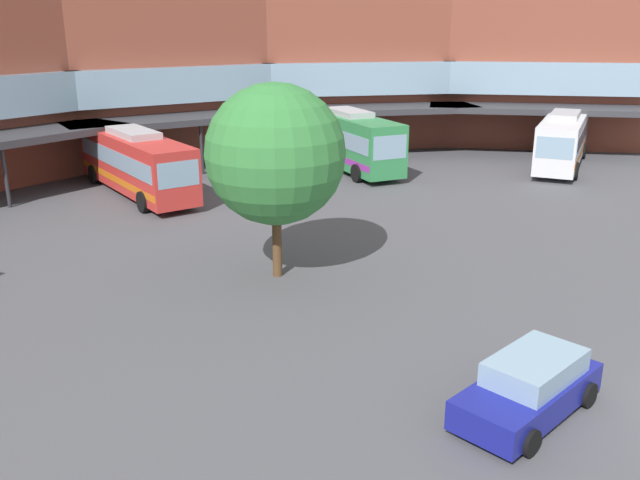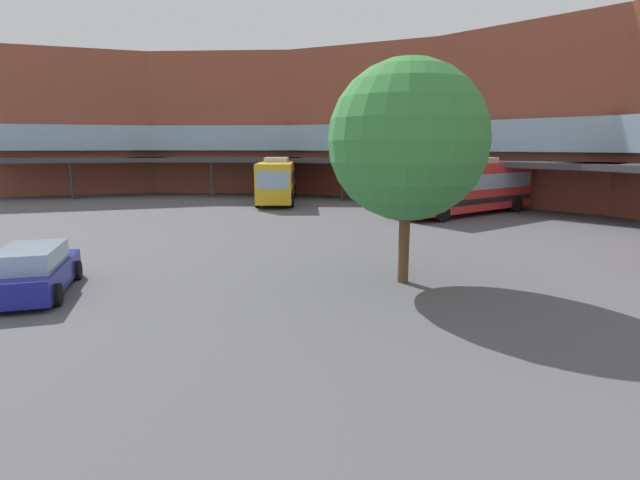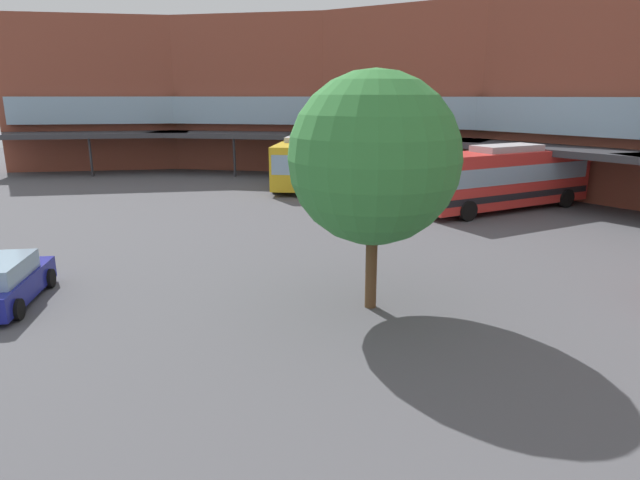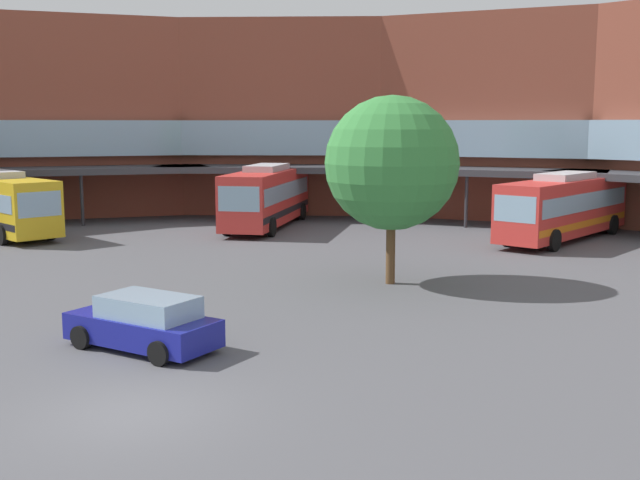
# 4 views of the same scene
# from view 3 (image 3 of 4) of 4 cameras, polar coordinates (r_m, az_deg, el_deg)

# --- Properties ---
(station_building) EXTENTS (85.90, 41.19, 13.18)m
(station_building) POSITION_cam_3_polar(r_m,az_deg,el_deg) (27.19, 24.00, 13.32)
(station_building) COLOR brown
(station_building) RESTS_ON ground
(bus_1) EXTENTS (10.82, 8.32, 3.63)m
(bus_1) POSITION_cam_3_polar(r_m,az_deg,el_deg) (41.08, -2.00, 8.35)
(bus_1) COLOR gold
(bus_1) RESTS_ON ground
(bus_2) EXTENTS (3.10, 11.55, 3.78)m
(bus_2) POSITION_cam_3_polar(r_m,az_deg,el_deg) (33.55, 18.75, 6.23)
(bus_2) COLOR red
(bus_2) RESTS_ON ground
(parked_car) EXTENTS (4.75, 3.12, 1.53)m
(parked_car) POSITION_cam_3_polar(r_m,az_deg,el_deg) (20.12, -30.30, -3.89)
(parked_car) COLOR navy
(parked_car) RESTS_ON ground
(plaza_tree) EXTENTS (5.16, 5.16, 7.29)m
(plaza_tree) POSITION_cam_3_polar(r_m,az_deg,el_deg) (16.39, 5.67, 8.47)
(plaza_tree) COLOR brown
(plaza_tree) RESTS_ON ground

